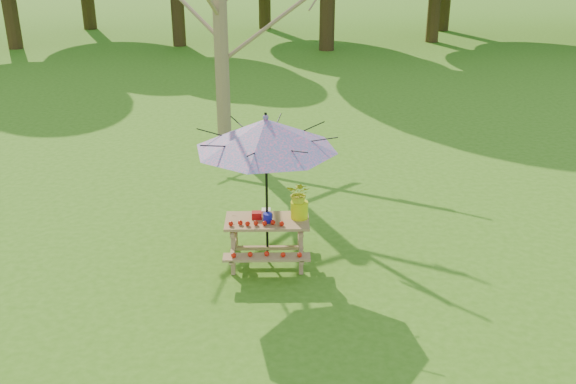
{
  "coord_description": "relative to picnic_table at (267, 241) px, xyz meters",
  "views": [
    {
      "loc": [
        4.84,
        -4.51,
        4.54
      ],
      "look_at": [
        4.96,
        3.81,
        1.1
      ],
      "focal_mm": 40.0,
      "sensor_mm": 36.0,
      "label": 1
    }
  ],
  "objects": [
    {
      "name": "picnic_table",
      "position": [
        0.0,
        0.0,
        0.0
      ],
      "size": [
        1.2,
        1.32,
        0.67
      ],
      "color": "olive",
      "rests_on": "ground"
    },
    {
      "name": "patio_umbrella",
      "position": [
        0.0,
        0.0,
        1.62
      ],
      "size": [
        2.37,
        2.37,
        2.25
      ],
      "color": "black",
      "rests_on": "ground"
    },
    {
      "name": "produce_bins",
      "position": [
        -0.05,
        0.04,
        0.4
      ],
      "size": [
        0.29,
        0.41,
        0.13
      ],
      "color": "#AE0D0E",
      "rests_on": "picnic_table"
    },
    {
      "name": "tomatoes_row",
      "position": [
        -0.15,
        -0.18,
        0.38
      ],
      "size": [
        0.77,
        0.13,
        0.07
      ],
      "primitive_type": null,
      "color": "red",
      "rests_on": "picnic_table"
    },
    {
      "name": "flower_bucket",
      "position": [
        0.46,
        0.07,
        0.65
      ],
      "size": [
        0.41,
        0.38,
        0.57
      ],
      "color": "#E1E70C",
      "rests_on": "picnic_table"
    }
  ]
}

